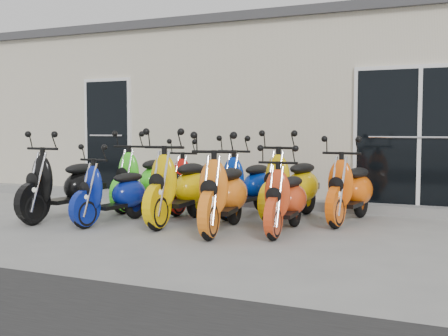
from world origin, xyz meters
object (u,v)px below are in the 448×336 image
Objects in this scene: scooter_front_orange_b at (223,182)px; scooter_back_green at (143,170)px; scooter_front_red at (285,189)px; scooter_front_blue at (112,183)px; scooter_front_orange_a at (179,176)px; scooter_back_extra at (350,179)px; scooter_back_blue at (246,175)px; scooter_back_yellow at (291,175)px; scooter_front_black at (64,175)px; scooter_back_red at (194,175)px.

scooter_back_green is (-2.06, 1.34, -0.00)m from scooter_front_orange_b.
scooter_front_orange_b is 0.80m from scooter_front_red.
scooter_front_orange_a is (0.86, 0.36, 0.11)m from scooter_front_blue.
scooter_front_blue is at bearing -148.32° from scooter_back_extra.
scooter_back_blue is 0.73m from scooter_back_yellow.
scooter_front_black is at bearing -146.98° from scooter_back_yellow.
scooter_back_green is (-2.82, 1.09, 0.08)m from scooter_front_red.
scooter_front_orange_a is at bearing 31.20° from scooter_front_blue.
scooter_back_blue is (-0.23, 1.38, -0.03)m from scooter_front_orange_b.
scooter_front_orange_b is 1.00× the size of scooter_back_green.
scooter_front_orange_a reaches higher than scooter_back_extra.
scooter_front_orange_b reaches higher than scooter_back_extra.
scooter_front_black is 1.00× the size of scooter_back_green.
scooter_front_black reaches higher than scooter_front_red.
scooter_front_black reaches higher than scooter_front_orange_b.
scooter_front_orange_b is 1.05× the size of scooter_back_blue.
scooter_back_green reaches higher than scooter_front_red.
scooter_front_orange_a is 1.14m from scooter_back_red.
scooter_front_orange_b is 1.82m from scooter_back_red.
scooter_back_yellow reaches higher than scooter_back_blue.
scooter_back_red is at bearing 103.86° from scooter_front_orange_a.
scooter_back_blue is at bearing -175.24° from scooter_back_yellow.
scooter_front_orange_a is (1.71, 0.36, 0.02)m from scooter_front_black.
scooter_back_yellow is (-0.26, 1.08, 0.09)m from scooter_front_red.
scooter_front_orange_a is 0.89m from scooter_front_orange_b.
scooter_back_blue is at bearing -173.33° from scooter_back_extra.
scooter_front_red is 1.11m from scooter_back_yellow.
scooter_back_extra is (1.58, 0.00, 0.00)m from scooter_back_blue.
scooter_back_blue is at bearing 52.55° from scooter_front_blue.
scooter_front_orange_a is 2.42m from scooter_back_extra.
scooter_front_black is at bearing -110.40° from scooter_back_green.
scooter_front_red is at bearing -28.83° from scooter_back_red.
scooter_back_green is 1.05× the size of scooter_back_extra.
scooter_back_extra is at bearing 6.67° from scooter_back_blue.
scooter_front_blue is 1.69m from scooter_front_orange_b.
scooter_back_blue reaches higher than scooter_back_red.
scooter_back_extra is (3.03, 1.42, 0.06)m from scooter_front_blue.
scooter_front_blue is 2.03m from scooter_back_blue.
scooter_back_yellow is at bearing -169.81° from scooter_back_extra.
scooter_back_red is at bearing -174.25° from scooter_back_extra.
scooter_back_yellow is (0.49, 1.32, 0.01)m from scooter_front_orange_b.
scooter_back_red is (0.92, 0.08, -0.06)m from scooter_back_green.
scooter_front_orange_a reaches higher than scooter_front_blue.
scooter_back_extra reaches higher than scooter_back_red.
scooter_back_green is at bearing -172.64° from scooter_back_extra.
scooter_front_blue is 2.58m from scooter_back_yellow.
scooter_front_orange_b reaches higher than scooter_back_blue.
scooter_front_orange_a reaches higher than scooter_back_green.
scooter_front_orange_b is (2.54, 0.04, -0.00)m from scooter_front_black.
scooter_front_blue is 0.87× the size of scooter_front_orange_b.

